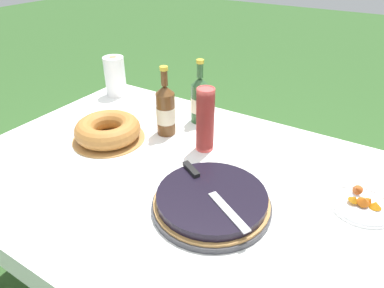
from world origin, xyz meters
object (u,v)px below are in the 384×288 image
object	(u,v)px
paper_towel_roll	(115,76)
serving_knife	(207,187)
cider_bottle_green	(200,100)
snack_plate_near	(362,204)
cup_stack	(205,120)
bundt_cake	(108,130)
cider_bottle_amber	(166,110)
berry_tart	(212,201)

from	to	relation	value
paper_towel_roll	serving_knife	bearing A→B (deg)	-30.75
cider_bottle_green	snack_plate_near	bearing A→B (deg)	-17.67
cup_stack	paper_towel_roll	world-z (taller)	cup_stack
bundt_cake	cider_bottle_green	bearing A→B (deg)	55.45
serving_knife	paper_towel_roll	size ratio (longest dim) A/B	1.58
bundt_cake	cup_stack	world-z (taller)	cup_stack
cup_stack	snack_plate_near	distance (m)	0.63
serving_knife	snack_plate_near	world-z (taller)	serving_knife
cup_stack	cider_bottle_green	world-z (taller)	cider_bottle_green
serving_knife	cider_bottle_amber	world-z (taller)	cider_bottle_amber
serving_knife	bundt_cake	bearing A→B (deg)	-163.37
cider_bottle_amber	paper_towel_roll	size ratio (longest dim) A/B	1.44
berry_tart	paper_towel_roll	xyz separation A→B (m)	(-0.90, 0.53, 0.08)
bundt_cake	paper_towel_roll	world-z (taller)	paper_towel_roll
serving_knife	cup_stack	xyz separation A→B (m)	(-0.18, 0.29, 0.07)
cup_stack	snack_plate_near	bearing A→B (deg)	-3.86
bundt_cake	snack_plate_near	bearing A→B (deg)	6.44
cup_stack	cider_bottle_amber	distance (m)	0.21
cup_stack	cider_bottle_green	distance (m)	0.25
berry_tart	cup_stack	xyz separation A→B (m)	(-0.20, 0.30, 0.10)
cider_bottle_green	snack_plate_near	world-z (taller)	cider_bottle_green
bundt_cake	snack_plate_near	distance (m)	1.01
cup_stack	paper_towel_roll	bearing A→B (deg)	161.58
cider_bottle_amber	bundt_cake	bearing A→B (deg)	-135.08
cup_stack	serving_knife	bearing A→B (deg)	-58.57
serving_knife	snack_plate_near	size ratio (longest dim) A/B	1.67
bundt_cake	snack_plate_near	xyz separation A→B (m)	(1.00, 0.11, -0.03)
berry_tart	paper_towel_roll	distance (m)	1.05
cider_bottle_green	cider_bottle_amber	size ratio (longest dim) A/B	0.97
berry_tart	cider_bottle_amber	world-z (taller)	cider_bottle_amber
berry_tart	bundt_cake	world-z (taller)	bundt_cake
cider_bottle_amber	snack_plate_near	bearing A→B (deg)	-4.52
serving_knife	paper_towel_roll	distance (m)	1.02
cider_bottle_green	snack_plate_near	distance (m)	0.80
berry_tart	snack_plate_near	world-z (taller)	berry_tart
bundt_cake	cup_stack	size ratio (longest dim) A/B	1.16
berry_tart	snack_plate_near	xyz separation A→B (m)	(0.41, 0.26, -0.02)
cider_bottle_green	cider_bottle_amber	bearing A→B (deg)	-110.38
bundt_cake	serving_knife	bearing A→B (deg)	-13.20
cider_bottle_green	paper_towel_roll	distance (m)	0.55
berry_tart	cup_stack	size ratio (longest dim) A/B	1.45
bundt_cake	berry_tart	bearing A→B (deg)	-13.99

